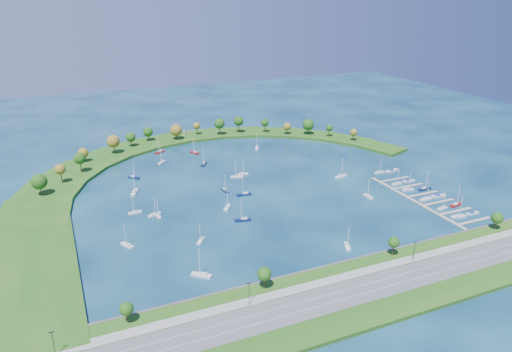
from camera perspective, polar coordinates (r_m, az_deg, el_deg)
name	(u,v)px	position (r m, az deg, el deg)	size (l,w,h in m)	color
ground	(252,186)	(302.24, -0.49, -1.16)	(700.00, 700.00, 0.00)	#06213B
south_shoreline	(368,287)	(207.41, 13.26, -12.86)	(420.00, 43.10, 11.60)	#1B4F15
breakwater	(162,170)	(332.58, -11.18, 0.75)	(286.74, 247.64, 2.00)	#1B4F15
breakwater_trees	(183,137)	(371.24, -8.71, 4.62)	(241.27, 93.90, 14.47)	#382314
harbor_tower	(184,133)	(404.23, -8.58, 5.07)	(2.60, 2.60, 4.10)	gray
dock_system	(425,199)	(299.10, 19.54, -2.64)	(24.28, 82.00, 1.60)	gray
moored_boat_0	(237,176)	(315.41, -2.33, -0.01)	(8.54, 4.55, 12.09)	silver
moored_boat_1	(257,148)	(373.21, 0.13, 3.43)	(6.13, 8.58, 12.46)	silver
moored_boat_2	(341,176)	(320.36, 10.13, 0.01)	(9.36, 4.58, 13.25)	silver
moored_boat_3	(225,190)	(294.27, -3.75, -1.66)	(2.76, 7.60, 10.94)	#0A1A43
moored_boat_4	(154,214)	(268.38, -12.08, -4.49)	(7.79, 4.40, 11.04)	silver
moored_boat_5	(135,212)	(273.40, -14.29, -4.19)	(7.56, 2.52, 10.96)	silver
moored_boat_6	(243,174)	(319.88, -1.62, 0.30)	(7.55, 3.00, 10.80)	silver
moored_boat_7	(227,207)	(271.28, -3.46, -3.72)	(6.65, 8.11, 12.17)	silver
moored_boat_8	(202,275)	(211.54, -6.52, -11.64)	(8.55, 7.92, 13.41)	silver
moored_boat_9	(127,245)	(240.77, -15.17, -7.94)	(5.93, 8.04, 11.75)	silver
moored_boat_10	(162,162)	(348.30, -11.20, 1.68)	(7.24, 7.34, 11.84)	silver
moored_boat_11	(134,177)	(323.71, -14.44, -0.13)	(7.25, 7.52, 12.00)	#0A1A43
moored_boat_12	(201,240)	(238.18, -6.62, -7.62)	(5.94, 6.90, 10.52)	silver
moored_boat_13	(243,219)	(256.73, -1.59, -5.21)	(9.25, 4.38, 13.11)	#0A1A43
moored_boat_14	(160,152)	(370.92, -11.46, 2.88)	(8.27, 5.23, 11.81)	maroon
moored_boat_15	(369,196)	(292.97, 13.33, -2.33)	(2.31, 7.76, 11.34)	silver
moored_boat_16	(194,152)	(365.16, -7.38, 2.84)	(5.49, 8.69, 12.41)	maroon
moored_boat_17	(158,215)	(266.97, -11.65, -4.60)	(1.96, 6.74, 9.88)	silver
moored_boat_18	(135,192)	(299.97, -14.34, -1.84)	(6.50, 10.12, 14.47)	silver
moored_boat_19	(204,164)	(339.90, -6.26, 1.48)	(6.56, 8.75, 12.83)	#0A1A43
moored_boat_20	(347,245)	(236.02, 10.89, -8.17)	(5.22, 7.96, 11.40)	silver
moored_boat_21	(244,194)	(287.83, -1.43, -2.15)	(9.17, 3.57, 13.13)	#0A1A43
docked_boat_0	(458,216)	(282.72, 23.07, -4.43)	(8.78, 3.44, 12.56)	silver
docked_boat_1	(472,213)	(290.18, 24.50, -4.08)	(7.74, 2.57, 1.56)	silver
docked_boat_2	(442,208)	(290.06, 21.43, -3.55)	(7.37, 2.97, 10.53)	silver
docked_boat_3	(456,204)	(297.31, 22.85, -3.14)	(8.68, 3.71, 12.36)	maroon
docked_boat_4	(426,199)	(298.60, 19.67, -2.58)	(8.75, 3.22, 12.57)	silver
docked_boat_5	(438,196)	(306.19, 20.99, -2.21)	(9.52, 3.88, 1.89)	silver
docked_boat_6	(408,189)	(309.25, 17.72, -1.51)	(7.85, 3.31, 11.19)	silver
docked_boat_7	(425,188)	(313.83, 19.54, -1.40)	(8.93, 3.31, 12.83)	#0A1A43
docked_boat_8	(397,183)	(316.53, 16.50, -0.85)	(7.67, 2.55, 11.12)	silver
docked_boat_9	(409,181)	(323.89, 17.81, -0.54)	(8.40, 3.30, 1.67)	silver
docked_boat_10	(379,172)	(333.17, 14.54, 0.47)	(7.34, 2.12, 10.75)	silver
docked_boat_11	(392,170)	(338.65, 15.95, 0.65)	(10.11, 4.28, 2.00)	silver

